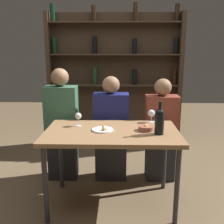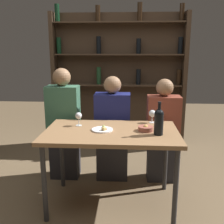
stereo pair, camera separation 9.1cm
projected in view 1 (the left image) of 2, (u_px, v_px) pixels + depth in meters
The scene contains 11 objects.
ground_plane at pixel (112, 203), 2.57m from camera, with size 10.00×10.00×0.00m, color brown.
dining_table at pixel (112, 138), 2.42m from camera, with size 1.23×0.73×0.75m.
wine_rack_wall at pixel (115, 75), 3.97m from camera, with size 2.01×0.21×2.12m.
wine_bottle at pixel (159, 120), 2.27m from camera, with size 0.08×0.08×0.29m.
wine_glass_0 at pixel (151, 114), 2.66m from camera, with size 0.07×0.07×0.13m.
wine_glass_1 at pixel (78, 117), 2.53m from camera, with size 0.06×0.06×0.13m.
food_plate_0 at pixel (103, 129), 2.40m from camera, with size 0.20×0.20×0.05m.
snack_bowl at pixel (146, 128), 2.40m from camera, with size 0.14×0.14×0.06m.
seated_person_left at pixel (62, 128), 2.97m from camera, with size 0.36×0.22×1.27m.
seated_person_center at pixel (111, 132), 2.97m from camera, with size 0.39×0.22×1.19m.
seated_person_right at pixel (161, 133), 2.96m from camera, with size 0.36×0.22×1.17m.
Camera 1 is at (0.06, -2.29, 1.47)m, focal length 42.00 mm.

